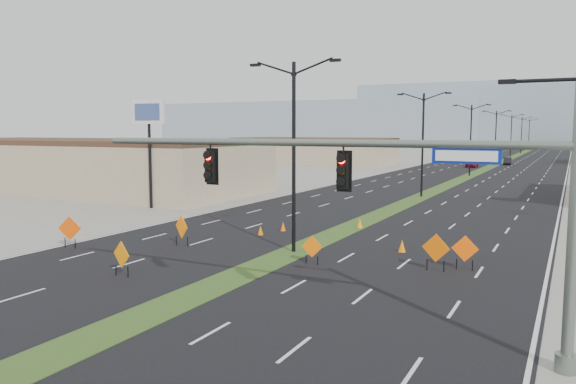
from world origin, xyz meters
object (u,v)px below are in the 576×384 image
at_px(streetlight_4, 511,135).
at_px(construction_sign_1, 121,256).
at_px(cone_0, 260,230).
at_px(cone_1, 402,246).
at_px(car_far, 481,154).
at_px(construction_sign_2, 182,228).
at_px(streetlight_3, 496,136).
at_px(construction_sign_4, 436,249).
at_px(streetlight_6, 529,133).
at_px(signal_mast, 401,188).
at_px(streetlight_2, 471,138).
at_px(streetlight_5, 521,134).
at_px(streetlight_1, 423,141).
at_px(construction_sign_3, 312,248).
at_px(construction_sign_5, 465,250).
at_px(cone_2, 360,223).
at_px(cone_3, 283,227).
at_px(pole_sign_west, 149,121).
at_px(car_mid, 507,161).
at_px(car_left, 472,163).
at_px(construction_sign_0, 70,229).

distance_m(streetlight_4, construction_sign_1, 120.13).
relative_size(cone_0, cone_1, 0.89).
distance_m(car_far, construction_sign_2, 114.42).
xyz_separation_m(streetlight_3, construction_sign_4, (7.65, -84.67, -4.37)).
bearing_deg(streetlight_6, signal_mast, -87.25).
relative_size(signal_mast, car_far, 3.14).
distance_m(streetlight_2, streetlight_5, 84.00).
bearing_deg(car_far, streetlight_1, -81.52).
distance_m(construction_sign_3, cone_0, 8.17).
height_order(car_far, construction_sign_4, construction_sign_4).
bearing_deg(cone_1, streetlight_6, 91.79).
bearing_deg(construction_sign_5, construction_sign_3, -165.76).
height_order(car_far, construction_sign_3, car_far).
relative_size(streetlight_3, cone_1, 14.67).
distance_m(signal_mast, cone_2, 20.63).
height_order(construction_sign_3, cone_3, construction_sign_3).
bearing_deg(pole_sign_west, streetlight_3, 68.79).
xyz_separation_m(construction_sign_2, cone_0, (2.29, 4.89, -0.75)).
xyz_separation_m(streetlight_1, cone_2, (0.66, -19.47, -5.08)).
distance_m(streetlight_4, car_mid, 26.18).
bearing_deg(cone_1, construction_sign_3, -124.16).
xyz_separation_m(streetlight_2, cone_1, (5.16, -53.38, -5.08)).
bearing_deg(streetlight_2, car_left, 97.97).
height_order(streetlight_6, cone_2, streetlight_6).
bearing_deg(cone_0, cone_2, 47.30).
relative_size(signal_mast, car_left, 3.87).
relative_size(streetlight_2, cone_2, 14.66).
relative_size(streetlight_5, cone_2, 14.66).
distance_m(construction_sign_2, cone_3, 7.40).
height_order(streetlight_3, cone_0, streetlight_3).
height_order(construction_sign_1, construction_sign_4, construction_sign_4).
relative_size(car_left, pole_sign_west, 0.47).
relative_size(streetlight_1, streetlight_3, 1.00).
xyz_separation_m(signal_mast, streetlight_2, (-8.56, 66.00, 0.63)).
bearing_deg(construction_sign_3, pole_sign_west, 142.03).
xyz_separation_m(streetlight_2, construction_sign_3, (2.00, -58.03, -4.59)).
height_order(streetlight_1, construction_sign_4, streetlight_1).
relative_size(car_left, cone_0, 6.89).
bearing_deg(cone_3, car_left, 89.43).
height_order(streetlight_5, cone_0, streetlight_5).
xyz_separation_m(construction_sign_4, construction_sign_5, (1.16, 0.83, -0.08)).
relative_size(construction_sign_3, construction_sign_5, 0.86).
height_order(streetlight_4, construction_sign_3, streetlight_4).
bearing_deg(construction_sign_1, streetlight_4, 102.56).
distance_m(construction_sign_1, cone_0, 11.45).
xyz_separation_m(streetlight_6, construction_sign_2, (-6.32, -169.43, -4.36)).
xyz_separation_m(streetlight_4, car_far, (-6.57, 0.99, -4.66)).
distance_m(cone_0, cone_3, 1.98).
relative_size(construction_sign_0, construction_sign_4, 1.01).
height_order(construction_sign_2, construction_sign_5, construction_sign_2).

